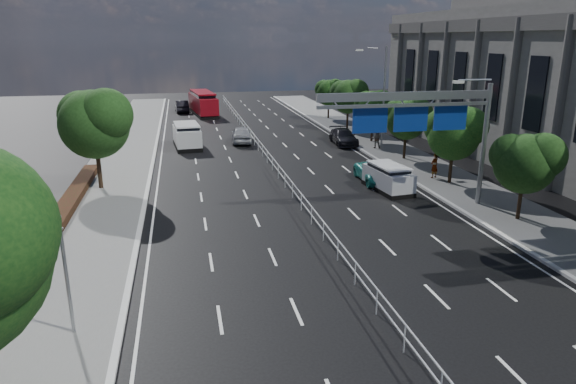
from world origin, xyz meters
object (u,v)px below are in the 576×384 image
object	(u,v)px
white_minivan	(187,136)
red_bus	(203,103)
near_car_silver	(242,134)
pedestrian_a	(434,166)
overhead_gantry	(424,113)
near_car_dark	(182,106)
toilet_sign	(49,256)
parked_car_teal	(377,173)
parked_car_dark	(344,137)
pedestrian_b	(376,138)
silver_minivan	(388,178)

from	to	relation	value
white_minivan	red_bus	bearing A→B (deg)	78.49
near_car_silver	pedestrian_a	distance (m)	19.96
overhead_gantry	near_car_dark	bearing A→B (deg)	106.45
toilet_sign	parked_car_teal	xyz separation A→B (m)	(17.45, 16.04, -2.29)
parked_car_dark	pedestrian_a	bearing A→B (deg)	-76.31
toilet_sign	pedestrian_b	distance (m)	33.99
toilet_sign	red_bus	world-z (taller)	toilet_sign
toilet_sign	pedestrian_b	bearing A→B (deg)	50.91
near_car_dark	silver_minivan	bearing A→B (deg)	103.09
toilet_sign	pedestrian_a	distance (m)	26.92
near_car_dark	pedestrian_a	xyz separation A→B (m)	(17.15, -38.83, 0.25)
toilet_sign	pedestrian_b	size ratio (longest dim) A/B	2.52
toilet_sign	red_bus	xyz separation A→B (m)	(7.25, 51.77, -1.40)
white_minivan	near_car_dark	world-z (taller)	white_minivan
overhead_gantry	near_car_silver	world-z (taller)	overhead_gantry
near_car_dark	near_car_silver	bearing A→B (deg)	98.94
overhead_gantry	silver_minivan	size ratio (longest dim) A/B	2.35
silver_minivan	parked_car_teal	bearing A→B (deg)	83.17
pedestrian_a	parked_car_teal	bearing A→B (deg)	-26.01
near_car_silver	near_car_dark	bearing A→B (deg)	-71.86
red_bus	pedestrian_b	world-z (taller)	red_bus
white_minivan	parked_car_teal	bearing A→B (deg)	-54.12
near_car_silver	silver_minivan	world-z (taller)	silver_minivan
silver_minivan	pedestrian_b	size ratio (longest dim) A/B	2.53
overhead_gantry	parked_car_teal	bearing A→B (deg)	92.29
parked_car_teal	pedestrian_a	size ratio (longest dim) A/B	2.68
near_car_silver	pedestrian_a	world-z (taller)	pedestrian_a
red_bus	parked_car_teal	xyz separation A→B (m)	(10.20, -35.73, -0.89)
pedestrian_a	pedestrian_b	world-z (taller)	pedestrian_a
near_car_dark	silver_minivan	world-z (taller)	silver_minivan
white_minivan	red_bus	xyz separation A→B (m)	(2.44, 21.07, 0.46)
pedestrian_a	near_car_dark	bearing A→B (deg)	-89.59
white_minivan	pedestrian_a	bearing A→B (deg)	-46.27
toilet_sign	parked_car_dark	xyz separation A→B (m)	(19.25, 29.23, -2.24)
near_car_silver	parked_car_dark	world-z (taller)	near_car_silver
toilet_sign	pedestrian_a	size ratio (longest dim) A/B	2.47
white_minivan	pedestrian_a	size ratio (longest dim) A/B	2.98
overhead_gantry	near_car_silver	distance (m)	23.78
parked_car_teal	red_bus	bearing A→B (deg)	108.51
red_bus	near_car_dark	xyz separation A→B (m)	(-2.74, 2.91, -0.77)
toilet_sign	silver_minivan	size ratio (longest dim) A/B	1.00
overhead_gantry	parked_car_teal	world-z (taller)	overhead_gantry
silver_minivan	pedestrian_a	size ratio (longest dim) A/B	2.48
overhead_gantry	near_car_silver	bearing A→B (deg)	109.42
red_bus	near_car_dark	world-z (taller)	red_bus
overhead_gantry	parked_car_teal	distance (m)	7.78
parked_car_dark	pedestrian_b	world-z (taller)	pedestrian_b
overhead_gantry	silver_minivan	world-z (taller)	overhead_gantry
pedestrian_a	pedestrian_b	distance (m)	10.49
red_bus	parked_car_dark	world-z (taller)	red_bus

